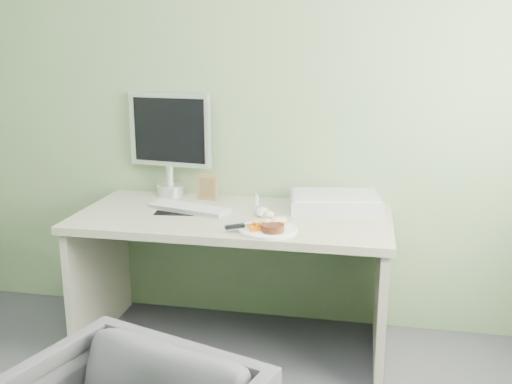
% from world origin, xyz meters
% --- Properties ---
extents(wall_back, '(3.50, 0.00, 3.50)m').
position_xyz_m(wall_back, '(0.00, 2.00, 1.35)').
color(wall_back, gray).
rests_on(wall_back, floor).
extents(desk, '(1.60, 0.75, 0.73)m').
position_xyz_m(desk, '(0.00, 1.62, 0.55)').
color(desk, '#B6B098').
rests_on(desk, floor).
extents(plate, '(0.27, 0.27, 0.01)m').
position_xyz_m(plate, '(0.23, 1.39, 0.74)').
color(plate, white).
rests_on(plate, desk).
extents(steak, '(0.12, 0.12, 0.03)m').
position_xyz_m(steak, '(0.25, 1.35, 0.76)').
color(steak, black).
rests_on(steak, plate).
extents(potato_pile, '(0.14, 0.12, 0.06)m').
position_xyz_m(potato_pile, '(0.25, 1.42, 0.78)').
color(potato_pile, tan).
rests_on(potato_pile, plate).
extents(carrot_heap, '(0.08, 0.07, 0.04)m').
position_xyz_m(carrot_heap, '(0.18, 1.35, 0.77)').
color(carrot_heap, orange).
rests_on(carrot_heap, plate).
extents(steak_knife, '(0.21, 0.15, 0.02)m').
position_xyz_m(steak_knife, '(0.11, 1.37, 0.76)').
color(steak_knife, silver).
rests_on(steak_knife, plate).
extents(mousepad, '(0.25, 0.23, 0.00)m').
position_xyz_m(mousepad, '(-0.29, 1.65, 0.73)').
color(mousepad, black).
rests_on(mousepad, desk).
extents(keyboard, '(0.46, 0.24, 0.02)m').
position_xyz_m(keyboard, '(-0.24, 1.64, 0.75)').
color(keyboard, white).
rests_on(keyboard, desk).
extents(computer_mouse, '(0.07, 0.11, 0.04)m').
position_xyz_m(computer_mouse, '(0.15, 1.63, 0.75)').
color(computer_mouse, white).
rests_on(computer_mouse, desk).
extents(photo_frame, '(0.12, 0.03, 0.15)m').
position_xyz_m(photo_frame, '(-0.21, 1.88, 0.80)').
color(photo_frame, '#A86B4E').
rests_on(photo_frame, desk).
extents(eyedrop_bottle, '(0.02, 0.02, 0.07)m').
position_xyz_m(eyedrop_bottle, '(0.08, 1.83, 0.76)').
color(eyedrop_bottle, white).
rests_on(eyedrop_bottle, desk).
extents(scanner, '(0.51, 0.38, 0.07)m').
position_xyz_m(scanner, '(0.50, 1.82, 0.77)').
color(scanner, '#BABDC2').
rests_on(scanner, desk).
extents(monitor, '(0.49, 0.16, 0.59)m').
position_xyz_m(monitor, '(-0.44, 1.94, 1.06)').
color(monitor, silver).
rests_on(monitor, desk).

